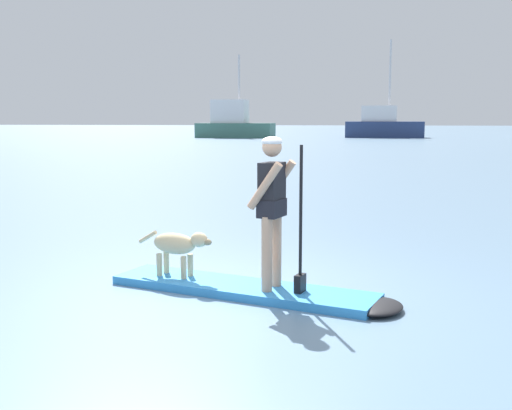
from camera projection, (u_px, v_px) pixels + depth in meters
name	position (u px, v px, depth m)	size (l,w,h in m)	color
ground_plane	(242.00, 293.00, 7.24)	(400.00, 400.00, 0.00)	slate
paddleboard	(259.00, 291.00, 7.14)	(3.54, 1.65, 0.10)	#338CD8
person_paddler	(273.00, 202.00, 6.92)	(0.67, 0.57, 1.73)	tan
dog	(178.00, 245.00, 7.56)	(1.03, 0.39, 0.57)	#CCB78C
moored_boat_outer	(234.00, 124.00, 67.78)	(8.49, 3.71, 8.91)	#3F7266
moored_boat_far_port	(383.00, 125.00, 68.28)	(8.58, 3.99, 10.58)	navy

